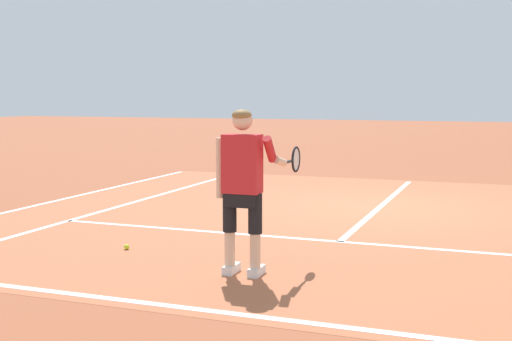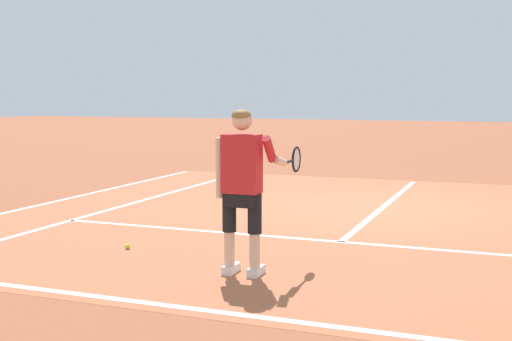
% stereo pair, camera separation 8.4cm
% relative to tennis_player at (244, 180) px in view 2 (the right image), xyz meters
% --- Properties ---
extents(ground_plane, '(80.00, 80.00, 0.00)m').
position_rel_tennis_player_xyz_m(ground_plane, '(0.57, 4.73, -0.99)').
color(ground_plane, '#9E5133').
extents(court_inner_surface, '(10.98, 9.89, 0.00)m').
position_rel_tennis_player_xyz_m(court_inner_surface, '(0.57, 3.53, -0.99)').
color(court_inner_surface, '#B2603D').
rests_on(court_inner_surface, ground).
extents(line_baseline, '(10.98, 0.10, 0.01)m').
position_rel_tennis_player_xyz_m(line_baseline, '(0.57, -1.21, -0.99)').
color(line_baseline, white).
rests_on(line_baseline, ground).
extents(line_service, '(8.23, 0.10, 0.01)m').
position_rel_tennis_player_xyz_m(line_service, '(0.57, 1.88, -0.99)').
color(line_service, white).
rests_on(line_service, ground).
extents(line_centre_service, '(0.10, 6.40, 0.01)m').
position_rel_tennis_player_xyz_m(line_centre_service, '(0.57, 5.08, -0.99)').
color(line_centre_service, white).
rests_on(line_centre_service, ground).
extents(line_singles_left, '(0.10, 9.49, 0.01)m').
position_rel_tennis_player_xyz_m(line_singles_left, '(-3.55, 3.53, -0.99)').
color(line_singles_left, white).
rests_on(line_singles_left, ground).
extents(line_doubles_left, '(0.10, 9.49, 0.01)m').
position_rel_tennis_player_xyz_m(line_doubles_left, '(-4.92, 3.53, -0.99)').
color(line_doubles_left, white).
rests_on(line_doubles_left, ground).
extents(tennis_player, '(0.63, 1.12, 1.71)m').
position_rel_tennis_player_xyz_m(tennis_player, '(0.00, 0.00, 0.00)').
color(tennis_player, white).
rests_on(tennis_player, ground).
extents(tennis_ball_near_feet, '(0.07, 0.07, 0.07)m').
position_rel_tennis_player_xyz_m(tennis_ball_near_feet, '(-1.75, 0.56, -0.96)').
color(tennis_ball_near_feet, '#CCE02D').
rests_on(tennis_ball_near_feet, ground).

